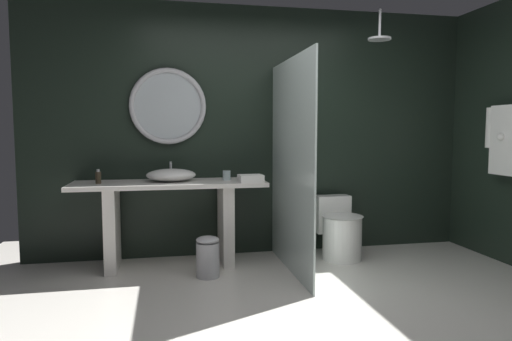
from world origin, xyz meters
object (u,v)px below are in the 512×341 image
Objects in this scene: tumbler_cup at (227,175)px; rain_shower_head at (379,37)px; round_wall_mirror at (168,106)px; hanging_bathrobe at (508,136)px; soap_dispenser at (98,177)px; waste_bin at (208,256)px; vessel_sink at (171,175)px; folded_hand_towel at (251,178)px; toilet at (340,231)px.

rain_shower_head reaches higher than tumbler_cup.
round_wall_mirror reaches higher than hanging_bathrobe.
soap_dispenser is 3.03m from rain_shower_head.
vessel_sink is at bearing 123.60° from waste_bin.
hanging_bathrobe is at bearing -10.65° from folded_hand_towel.
rain_shower_head is at bearing -2.88° from soap_dispenser.
tumbler_cup reaches higher than toilet.
tumbler_cup is at bearing 165.43° from hanging_bathrobe.
soap_dispenser reaches higher than tumbler_cup.
round_wall_mirror is 3.30m from hanging_bathrobe.
soap_dispenser is 0.36× the size of waste_bin.
folded_hand_towel is at bearing 169.35° from hanging_bathrobe.
waste_bin is at bearing -165.51° from toilet.
waste_bin is (0.31, -0.46, -0.70)m from vessel_sink.
soap_dispenser reaches higher than waste_bin.
soap_dispenser is 0.17× the size of round_wall_mirror.
soap_dispenser is 0.59× the size of folded_hand_towel.
toilet is (-0.34, 0.11, -1.95)m from rain_shower_head.
waste_bin is (-0.24, -0.45, -0.68)m from tumbler_cup.
rain_shower_head reaches higher than waste_bin.
soap_dispenser is 3.87m from hanging_bathrobe.
waste_bin is (-1.73, -0.25, -2.05)m from rain_shower_head.
folded_hand_towel is (0.74, -0.23, -0.03)m from vessel_sink.
toilet is 1.13m from folded_hand_towel.
tumbler_cup reaches higher than waste_bin.
vessel_sink is 0.54m from tumbler_cup.
vessel_sink is 1.28× the size of waste_bin.
folded_hand_towel is at bearing -178.94° from rain_shower_head.
vessel_sink is 2.09× the size of folded_hand_towel.
tumbler_cup is at bearing 62.55° from waste_bin.
soap_dispenser is at bearing 179.31° from toilet.
rain_shower_head is 0.48× the size of toilet.
folded_hand_towel is (1.40, -0.16, -0.02)m from soap_dispenser.
toilet is at bearing -11.16° from round_wall_mirror.
toilet is (-1.44, 0.58, -0.99)m from hanging_bathrobe.
hanging_bathrobe is (2.60, -0.68, 0.39)m from tumbler_cup.
hanging_bathrobe is at bearing -4.49° from waste_bin.
hanging_bathrobe is 2.48m from folded_hand_towel.
toilet is 2.73× the size of folded_hand_towel.
rain_shower_head reaches higher than toilet.
vessel_sink is 3.54× the size of soap_dispenser.
vessel_sink is 0.62× the size of round_wall_mirror.
hanging_bathrobe reaches higher than waste_bin.
hanging_bathrobe reaches higher than toilet.
vessel_sink is at bearing 162.63° from folded_hand_towel.
toilet is at bearing -0.69° from soap_dispenser.
soap_dispenser is at bearing -154.41° from round_wall_mirror.
vessel_sink is at bearing 179.24° from tumbler_cup.
round_wall_mirror is 3.38× the size of folded_hand_towel.
folded_hand_towel is (0.76, -0.47, -0.70)m from round_wall_mirror.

